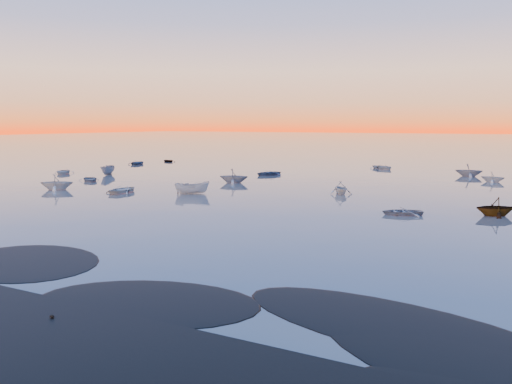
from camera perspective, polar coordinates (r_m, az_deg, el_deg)
The scene contains 5 objects.
ground at distance 120.89m, azimuth 17.28°, elevation 3.62°, with size 600.00×600.00×0.00m, color #6F665D.
mud_lobes at distance 28.69m, azimuth -21.73°, elevation -9.36°, with size 140.00×6.00×0.07m, color black, non-canonical shape.
moored_fleet at distance 75.22m, azimuth 10.95°, elevation 1.45°, with size 124.00×58.00×1.20m, color beige, non-canonical shape.
boat_near_left at distance 75.11m, azimuth -18.42°, elevation 1.18°, with size 3.88×1.62×0.97m, color gray.
boat_near_center at distance 59.04m, azimuth -7.30°, elevation -0.20°, with size 4.10×1.74×1.42m, color beige.
Camera 1 is at (20.97, -18.77, 8.24)m, focal length 35.00 mm.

